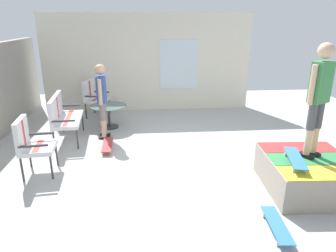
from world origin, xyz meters
name	(u,v)px	position (x,y,z in m)	size (l,w,h in m)	color
ground_plane	(179,165)	(0.00, 0.00, -0.05)	(12.00, 12.00, 0.10)	#B2B2AD
house_facade	(148,63)	(3.80, 0.49, 1.38)	(0.23, 6.00, 2.77)	silver
skate_ramp	(309,174)	(-1.11, -1.96, 0.27)	(1.48, 2.06, 0.53)	gray
patio_bench	(62,114)	(1.39, 2.45, 0.62)	(1.29, 0.65, 1.02)	#38383D
patio_chair_near_house	(93,95)	(3.17, 2.03, 0.61)	(0.75, 0.70, 1.02)	#38383D
patio_chair_by_wall	(30,141)	(-0.21, 2.61, 0.61)	(0.67, 0.61, 1.02)	#38383D
patio_table	(109,112)	(2.17, 1.52, 0.40)	(0.90, 0.90, 0.57)	#38383D
person_watching	(102,96)	(1.47, 1.57, 0.98)	(0.48, 0.25, 1.68)	black
person_skater	(319,92)	(-1.01, -1.96, 1.57)	(0.34, 0.44, 1.76)	black
skateboard_by_bench	(107,145)	(0.80, 1.43, 0.08)	(0.81, 0.22, 0.10)	#B23838
skateboard_spare	(277,225)	(-2.08, -1.02, 0.08)	(0.81, 0.26, 0.10)	#3372B2
skateboard_on_ramp	(295,158)	(-1.26, -1.60, 0.62)	(0.82, 0.39, 0.10)	#3372B2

